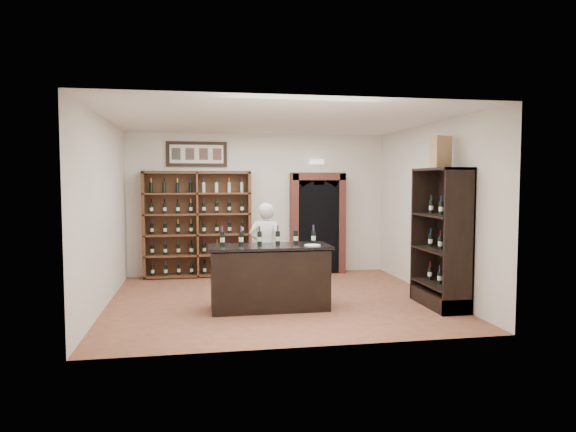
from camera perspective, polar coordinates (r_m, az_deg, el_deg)
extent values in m
plane|color=#995B3D|center=(8.75, -1.28, -9.27)|extent=(5.50, 5.50, 0.00)
plane|color=white|center=(8.58, -1.31, 10.64)|extent=(5.50, 5.50, 0.00)
cube|color=silver|center=(11.01, -3.26, 1.35)|extent=(5.50, 0.04, 3.00)
cube|color=silver|center=(8.56, -19.81, 0.36)|extent=(0.04, 5.00, 3.00)
cube|color=silver|center=(9.35, 15.60, 0.74)|extent=(0.04, 5.00, 3.00)
cube|color=#532D1C|center=(10.93, -10.02, -0.83)|extent=(2.20, 0.02, 2.20)
cube|color=#532D1C|center=(10.81, -15.70, -0.97)|extent=(0.06, 0.38, 2.20)
cube|color=#532D1C|center=(10.80, -4.33, -0.84)|extent=(0.06, 0.38, 2.20)
cube|color=#532D1C|center=(10.75, -10.02, -0.91)|extent=(0.04, 0.38, 2.20)
cube|color=#532D1C|center=(10.89, -9.95, -6.47)|extent=(2.18, 0.38, 0.04)
cube|color=#532D1C|center=(10.82, -9.98, -4.26)|extent=(2.18, 0.38, 0.04)
cube|color=#532D1C|center=(10.77, -10.00, -2.03)|extent=(2.18, 0.38, 0.03)
cube|color=#532D1C|center=(10.73, -10.03, 0.22)|extent=(2.18, 0.38, 0.04)
cube|color=#532D1C|center=(10.72, -10.06, 2.48)|extent=(2.18, 0.38, 0.04)
cube|color=#532D1C|center=(10.71, -10.09, 4.75)|extent=(2.18, 0.38, 0.04)
cube|color=black|center=(10.91, -10.11, 6.79)|extent=(1.25, 0.04, 0.52)
cube|color=black|center=(11.09, 3.28, -0.94)|extent=(0.97, 0.29, 2.05)
cube|color=#9B493C|center=(10.96, 0.68, -0.88)|extent=(0.14, 0.35, 2.15)
cube|color=#9B493C|center=(11.20, 5.87, -0.80)|extent=(0.14, 0.35, 2.15)
cube|color=#9B493C|center=(11.03, 3.32, 4.42)|extent=(1.15, 0.35, 0.16)
cube|color=white|center=(11.14, 3.20, 6.01)|extent=(0.30, 0.10, 0.10)
cube|color=black|center=(8.05, -2.06, -7.03)|extent=(1.80, 0.70, 0.94)
cube|color=black|center=(7.96, -2.06, -3.42)|extent=(1.88, 0.78, 0.04)
cylinder|color=black|center=(7.98, -7.30, -2.53)|extent=(0.07, 0.07, 0.21)
cylinder|color=silver|center=(7.98, -7.30, -2.64)|extent=(0.07, 0.07, 0.07)
cylinder|color=#462665|center=(7.97, -7.31, -1.46)|extent=(0.03, 0.03, 0.09)
cylinder|color=black|center=(8.00, -5.23, -2.50)|extent=(0.07, 0.07, 0.21)
cylinder|color=silver|center=(8.00, -5.23, -2.61)|extent=(0.07, 0.07, 0.07)
cylinder|color=#462665|center=(7.98, -5.24, -1.43)|extent=(0.03, 0.03, 0.09)
cylinder|color=black|center=(8.03, -3.18, -2.47)|extent=(0.07, 0.07, 0.21)
cylinder|color=silver|center=(8.03, -3.18, -2.57)|extent=(0.07, 0.07, 0.07)
cylinder|color=#462665|center=(8.01, -3.19, -1.40)|extent=(0.03, 0.03, 0.09)
cylinder|color=black|center=(8.07, -1.15, -2.43)|extent=(0.07, 0.07, 0.21)
cylinder|color=silver|center=(8.07, -1.15, -2.54)|extent=(0.07, 0.07, 0.07)
cylinder|color=#462665|center=(8.05, -1.15, -1.37)|extent=(0.03, 0.03, 0.09)
cylinder|color=black|center=(8.12, 0.86, -2.39)|extent=(0.07, 0.07, 0.21)
cylinder|color=silver|center=(8.12, 0.86, -2.50)|extent=(0.07, 0.07, 0.07)
cylinder|color=#462665|center=(8.10, 0.86, -1.34)|extent=(0.03, 0.03, 0.09)
cylinder|color=black|center=(8.17, 2.85, -2.35)|extent=(0.07, 0.07, 0.21)
cylinder|color=silver|center=(8.18, 2.85, -2.45)|extent=(0.07, 0.07, 0.07)
cylinder|color=#462665|center=(8.16, 2.85, -1.30)|extent=(0.03, 0.03, 0.09)
cube|color=black|center=(8.57, 17.97, -2.28)|extent=(0.02, 1.20, 2.20)
cube|color=black|center=(7.95, 18.46, -2.77)|extent=(0.48, 0.04, 2.20)
cube|color=black|center=(8.98, 14.94, -1.94)|extent=(0.48, 0.04, 2.20)
cube|color=black|center=(8.42, 16.74, 5.00)|extent=(0.48, 1.20, 0.04)
cube|color=black|center=(8.62, 16.46, -8.81)|extent=(0.48, 1.20, 0.24)
cube|color=black|center=(8.58, 16.49, -7.31)|extent=(0.48, 1.16, 0.03)
cube|color=black|center=(8.49, 16.56, -3.67)|extent=(0.48, 1.16, 0.03)
cube|color=black|center=(8.43, 16.64, 0.04)|extent=(0.48, 1.16, 0.03)
imported|color=silver|center=(9.24, -2.54, -3.50)|extent=(0.64, 0.48, 1.61)
cylinder|color=silver|center=(7.87, 2.74, -3.29)|extent=(0.25, 0.25, 0.02)
cube|color=tan|center=(8.41, 16.62, 6.84)|extent=(0.38, 0.27, 0.50)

